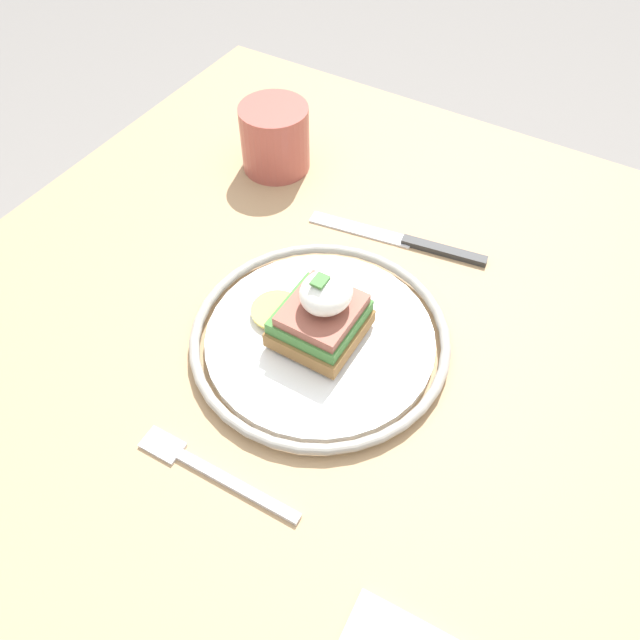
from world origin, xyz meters
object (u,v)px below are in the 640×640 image
Objects in this scene: sandwich at (321,313)px; fork at (210,471)px; cup at (275,137)px; knife at (410,242)px; plate at (320,338)px.

sandwich is 0.74× the size of fork.
sandwich reaches higher than cup.
fork is 0.34m from knife.
sandwich is (0.00, 0.00, 0.04)m from plate.
fork is 0.76× the size of knife.
fork is at bearing 176.90° from plate.
sandwich is 1.37× the size of cup.
plate reaches higher than fork.
cup is (0.21, 0.19, 0.03)m from plate.
plate is at bearing 174.74° from knife.
sandwich is at bearing -3.00° from fork.
knife is 0.21m from cup.
fork is at bearing 177.00° from sandwich.
knife reaches higher than fork.
fork is 0.42m from cup.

